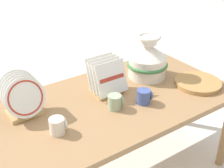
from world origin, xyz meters
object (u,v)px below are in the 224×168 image
Objects in this scene: mug_cobalt_glaze at (144,96)px; mug_sage_glaze at (115,102)px; dish_rack_round_plates at (23,98)px; dish_rack_square_plates at (106,80)px; ceramic_vase at (148,60)px; wicker_charger_stack at (198,83)px; mug_cream_glaze at (58,126)px.

mug_sage_glaze is (-0.17, 0.05, 0.00)m from mug_cobalt_glaze.
dish_rack_round_plates reaches higher than mug_cobalt_glaze.
ceramic_vase is at bearing 4.14° from dish_rack_square_plates.
mug_cobalt_glaze is (0.62, -0.28, -0.06)m from dish_rack_round_plates.
ceramic_vase is 0.99× the size of wicker_charger_stack.
mug_cobalt_glaze is 0.18m from mug_sage_glaze.
wicker_charger_stack is at bearing -3.40° from mug_cream_glaze.
ceramic_vase is 0.86m from dish_rack_round_plates.
dish_rack_round_plates is at bearing 107.41° from mug_cream_glaze.
wicker_charger_stack is at bearing -25.29° from dish_rack_square_plates.
ceramic_vase reaches higher than mug_cobalt_glaze.
wicker_charger_stack is 3.49× the size of mug_sage_glaze.
mug_cobalt_glaze is at bearing 175.93° from wicker_charger_stack.
mug_sage_glaze is at bearing -108.71° from dish_rack_square_plates.
wicker_charger_stack is 0.61m from mug_sage_glaze.
dish_rack_square_plates is 0.19m from mug_sage_glaze.
dish_rack_round_plates is 1.09× the size of dish_rack_square_plates.
dish_rack_round_plates is at bearing 152.62° from mug_sage_glaze.
dish_rack_square_plates is 0.47m from mug_cream_glaze.
ceramic_vase is 3.44× the size of mug_sage_glaze.
ceramic_vase reaches higher than mug_sage_glaze.
ceramic_vase is 3.44× the size of mug_cobalt_glaze.
dish_rack_round_plates reaches higher than dish_rack_square_plates.
dish_rack_round_plates is 2.76× the size of mug_cobalt_glaze.
dish_rack_square_plates reaches higher than mug_cream_glaze.
mug_cobalt_glaze and mug_sage_glaze have the same top height.
mug_cream_glaze is at bearing -155.09° from dish_rack_square_plates.
wicker_charger_stack is at bearing -7.37° from mug_sage_glaze.
mug_cream_glaze is (-0.43, -0.20, -0.04)m from dish_rack_square_plates.
wicker_charger_stack is 0.97m from mug_cream_glaze.
mug_cobalt_glaze is 1.00× the size of mug_sage_glaze.
mug_cream_glaze is (0.08, -0.25, -0.06)m from dish_rack_round_plates.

